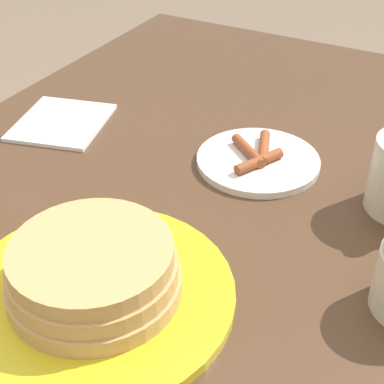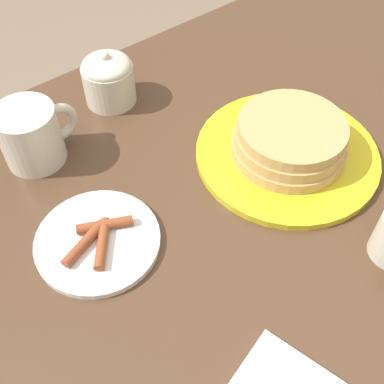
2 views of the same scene
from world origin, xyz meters
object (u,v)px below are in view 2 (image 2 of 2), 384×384
side_plate_bacon (98,240)px  sugar_bowl (108,79)px  coffee_mug (32,134)px  pancake_plate (287,143)px

side_plate_bacon → sugar_bowl: (0.18, 0.24, 0.04)m
sugar_bowl → coffee_mug: bearing=-163.8°
pancake_plate → side_plate_bacon: 0.32m
pancake_plate → side_plate_bacon: bearing=173.0°
coffee_mug → sugar_bowl: bearing=16.2°
pancake_plate → coffee_mug: 0.39m
sugar_bowl → pancake_plate: bearing=-63.4°
pancake_plate → coffee_mug: bearing=142.2°
pancake_plate → side_plate_bacon: (-0.32, 0.04, -0.02)m
side_plate_bacon → sugar_bowl: 0.30m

